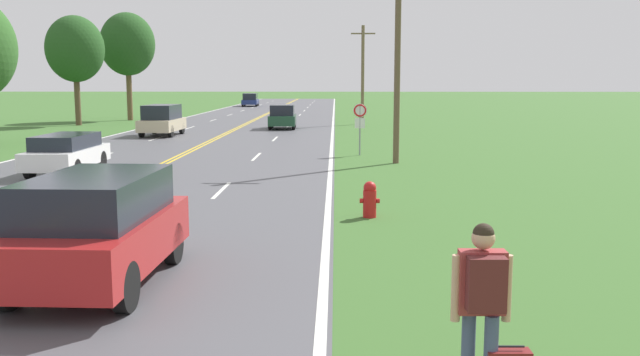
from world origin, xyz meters
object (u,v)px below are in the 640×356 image
object	(u,v)px
fire_hydrant	(370,199)
car_dark_blue_van_receding	(250,99)
tree_mid_treeline	(75,49)
car_red_suv_nearest	(98,227)
traffic_sign	(360,117)
car_white_hatchback_approaching	(67,152)
car_dark_green_hatchback_mid_far	(282,116)
tree_behind_sign	(127,45)
car_champagne_suv_mid_near	(162,120)
hitchhiker_person	(482,292)

from	to	relation	value
fire_hydrant	car_dark_blue_van_receding	bearing A→B (deg)	99.39
tree_mid_treeline	car_red_suv_nearest	size ratio (longest dim) A/B	1.89
fire_hydrant	traffic_sign	size ratio (longest dim) A/B	0.38
car_white_hatchback_approaching	car_dark_green_hatchback_mid_far	distance (m)	23.42
tree_behind_sign	car_champagne_suv_mid_near	size ratio (longest dim) A/B	2.04
hitchhiker_person	tree_behind_sign	bearing A→B (deg)	19.56
car_white_hatchback_approaching	car_red_suv_nearest	bearing A→B (deg)	-156.71
fire_hydrant	tree_mid_treeline	bearing A→B (deg)	120.54
tree_mid_treeline	fire_hydrant	bearing A→B (deg)	-59.46
car_red_suv_nearest	car_dark_green_hatchback_mid_far	bearing A→B (deg)	-178.95
traffic_sign	car_dark_blue_van_receding	distance (m)	58.56
fire_hydrant	tree_behind_sign	world-z (taller)	tree_behind_sign
car_champagne_suv_mid_near	car_dark_green_hatchback_mid_far	distance (m)	8.98
car_champagne_suv_mid_near	car_dark_blue_van_receding	bearing A→B (deg)	1.72
hitchhiker_person	car_champagne_suv_mid_near	world-z (taller)	car_champagne_suv_mid_near
car_red_suv_nearest	car_dark_blue_van_receding	size ratio (longest dim) A/B	0.86
car_red_suv_nearest	car_champagne_suv_mid_near	bearing A→B (deg)	-166.21
fire_hydrant	car_dark_blue_van_receding	distance (m)	71.94
tree_mid_treeline	car_white_hatchback_approaching	xyz separation A→B (m)	(9.51, -26.11, -4.75)
car_red_suv_nearest	car_champagne_suv_mid_near	size ratio (longest dim) A/B	0.98
fire_hydrant	car_dark_blue_van_receding	world-z (taller)	car_dark_blue_van_receding
fire_hydrant	car_dark_green_hatchback_mid_far	bearing A→B (deg)	98.39
traffic_sign	tree_behind_sign	world-z (taller)	tree_behind_sign
car_white_hatchback_approaching	car_dark_blue_van_receding	distance (m)	63.60
tree_behind_sign	car_red_suv_nearest	size ratio (longest dim) A/B	2.09
traffic_sign	tree_behind_sign	bearing A→B (deg)	124.55
car_champagne_suv_mid_near	car_dark_blue_van_receding	xyz separation A→B (m)	(-0.59, 46.87, -0.09)
car_champagne_suv_mid_near	car_dark_green_hatchback_mid_far	xyz separation A→B (m)	(6.72, 5.96, -0.11)
car_white_hatchback_approaching	car_dark_blue_van_receding	xyz separation A→B (m)	(-1.49, 63.59, 0.10)
fire_hydrant	car_white_hatchback_approaching	bearing A→B (deg)	144.22
fire_hydrant	car_champagne_suv_mid_near	xyz separation A→B (m)	(-11.16, 24.11, 0.52)
fire_hydrant	car_white_hatchback_approaching	distance (m)	12.65
car_champagne_suv_mid_near	car_dark_green_hatchback_mid_far	bearing A→B (deg)	-47.40
tree_mid_treeline	car_white_hatchback_approaching	distance (m)	28.19
car_white_hatchback_approaching	car_champagne_suv_mid_near	size ratio (longest dim) A/B	0.97
traffic_sign	car_dark_green_hatchback_mid_far	bearing A→B (deg)	105.92
hitchhiker_person	car_dark_blue_van_receding	xyz separation A→B (m)	(-12.42, 80.27, -0.25)
traffic_sign	car_champagne_suv_mid_near	size ratio (longest dim) A/B	0.53
hitchhiker_person	tree_mid_treeline	size ratio (longest dim) A/B	0.23
car_dark_blue_van_receding	car_dark_green_hatchback_mid_far	bearing A→B (deg)	-172.35
traffic_sign	car_dark_green_hatchback_mid_far	xyz separation A→B (m)	(-4.68, 16.41, -0.85)
car_dark_blue_van_receding	car_champagne_suv_mid_near	bearing A→B (deg)	178.24
fire_hydrant	car_dark_green_hatchback_mid_far	world-z (taller)	car_dark_green_hatchback_mid_far
fire_hydrant	car_red_suv_nearest	xyz separation A→B (m)	(-4.61, -5.53, 0.50)
car_red_suv_nearest	car_dark_blue_van_receding	world-z (taller)	car_red_suv_nearest
car_white_hatchback_approaching	tree_mid_treeline	bearing A→B (deg)	19.69
hitchhiker_person	fire_hydrant	size ratio (longest dim) A/B	2.09
tree_behind_sign	car_dark_blue_van_receding	size ratio (longest dim) A/B	1.79
tree_mid_treeline	car_dark_green_hatchback_mid_far	world-z (taller)	tree_mid_treeline
car_white_hatchback_approaching	tree_behind_sign	bearing A→B (deg)	12.86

